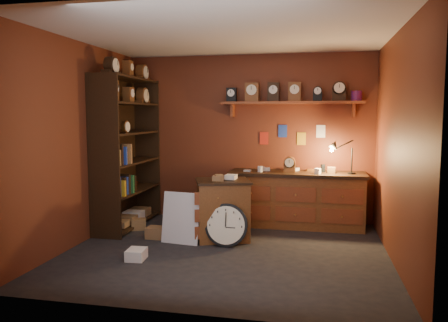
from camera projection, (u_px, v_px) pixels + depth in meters
floor at (226, 251)px, 5.56m from camera, size 4.00×4.00×0.00m
room_shell at (232, 116)px, 5.47m from camera, size 4.02×3.62×2.71m
shelving_unit at (126, 146)px, 6.75m from camera, size 0.47×1.60×2.58m
workbench at (297, 196)px, 6.78m from camera, size 2.08×0.66×1.36m
low_cabinet at (223, 207)px, 6.06m from camera, size 0.89×0.81×0.92m
big_round_clock at (226, 225)px, 5.75m from camera, size 0.57×0.18×0.57m
white_panel at (181, 243)px, 5.92m from camera, size 0.55×0.22×0.70m
mini_fridge at (219, 206)px, 6.97m from camera, size 0.63×0.65×0.57m
floor_box_a at (156, 233)px, 6.15m from camera, size 0.26×0.23×0.16m
floor_box_b at (136, 254)px, 5.23m from camera, size 0.23×0.27×0.13m
floor_box_c at (139, 224)px, 6.60m from camera, size 0.27×0.25×0.16m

